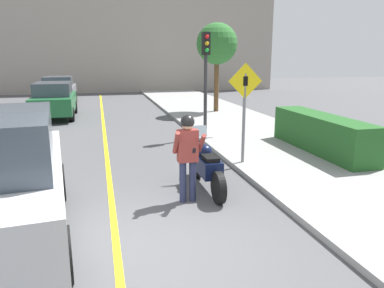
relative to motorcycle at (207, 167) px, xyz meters
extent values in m
plane|color=#4C4C4F|center=(-1.49, -2.39, -0.51)|extent=(80.00, 80.00, 0.00)
cube|color=gray|center=(3.31, 1.61, -0.45)|extent=(4.40, 44.00, 0.12)
cube|color=yellow|center=(-2.09, 3.61, -0.51)|extent=(0.12, 36.00, 0.01)
cube|color=gray|center=(-1.49, 23.61, 3.89)|extent=(28.00, 1.20, 8.81)
cylinder|color=black|center=(0.00, -0.86, -0.19)|extent=(0.14, 0.66, 0.66)
cylinder|color=black|center=(0.00, 0.84, -0.19)|extent=(0.14, 0.66, 0.66)
cube|color=#0C1433|center=(0.00, -0.01, 0.04)|extent=(0.40, 1.16, 0.36)
sphere|color=#0C1433|center=(0.00, 0.15, 0.30)|extent=(0.32, 0.32, 0.32)
cube|color=black|center=(0.00, -0.27, 0.26)|extent=(0.28, 0.48, 0.10)
cylinder|color=silver|center=(0.00, 0.57, 0.52)|extent=(0.62, 0.03, 0.03)
cube|color=silver|center=(0.00, 0.65, 0.64)|extent=(0.36, 0.12, 0.31)
cylinder|color=#282D4C|center=(-0.67, -0.60, -0.09)|extent=(0.14, 0.14, 0.84)
cylinder|color=#282D4C|center=(-0.47, -0.60, -0.09)|extent=(0.14, 0.14, 0.84)
cube|color=maroon|center=(-0.57, -0.60, 0.65)|extent=(0.40, 0.22, 0.64)
cylinder|color=maroon|center=(-0.82, -0.70, 0.74)|extent=(0.09, 0.39, 0.50)
cylinder|color=maroon|center=(-0.32, -0.72, 0.71)|extent=(0.09, 0.45, 0.45)
sphere|color=tan|center=(-0.57, -0.60, 1.07)|extent=(0.23, 0.23, 0.23)
sphere|color=black|center=(-0.57, -0.60, 1.13)|extent=(0.27, 0.27, 0.27)
cube|color=black|center=(-0.51, -0.88, 0.62)|extent=(0.06, 0.05, 0.11)
cylinder|color=black|center=(-3.10, 0.08, -0.13)|extent=(0.30, 0.78, 0.76)
cylinder|color=black|center=(-2.79, -2.94, -0.13)|extent=(0.30, 0.78, 0.76)
cylinder|color=slate|center=(1.42, 1.44, 0.77)|extent=(0.08, 0.08, 2.33)
cube|color=yellow|center=(1.42, 1.42, 1.75)|extent=(0.91, 0.02, 0.91)
cube|color=black|center=(1.42, 1.40, 1.75)|extent=(0.12, 0.01, 0.24)
cylinder|color=#2D2D30|center=(1.43, 5.11, 1.38)|extent=(0.12, 0.12, 3.55)
cube|color=black|center=(1.43, 5.09, 2.78)|extent=(0.26, 0.22, 0.76)
sphere|color=red|center=(1.43, 4.97, 3.00)|extent=(0.14, 0.14, 0.14)
sphere|color=gold|center=(1.43, 4.97, 2.78)|extent=(0.14, 0.14, 0.14)
sphere|color=green|center=(1.43, 4.97, 2.56)|extent=(0.14, 0.14, 0.14)
cube|color=#235623|center=(4.11, 2.02, 0.14)|extent=(0.90, 4.24, 1.06)
cylinder|color=brown|center=(3.57, 10.57, 0.92)|extent=(0.24, 0.24, 2.63)
sphere|color=#2D6B2D|center=(3.57, 10.57, 2.95)|extent=(2.02, 2.02, 2.02)
cylinder|color=black|center=(-5.09, 12.47, -0.19)|extent=(0.22, 0.64, 0.64)
cylinder|color=black|center=(-3.44, 12.47, -0.19)|extent=(0.22, 0.64, 0.64)
cylinder|color=black|center=(-5.09, 9.86, -0.19)|extent=(0.22, 0.64, 0.64)
cylinder|color=black|center=(-3.44, 9.86, -0.19)|extent=(0.22, 0.64, 0.64)
cube|color=#1E6033|center=(-4.27, 11.17, 0.19)|extent=(1.80, 4.20, 0.76)
cube|color=#38424C|center=(-4.27, 11.00, 0.87)|extent=(1.58, 2.18, 0.60)
cylinder|color=black|center=(-5.35, 17.81, -0.19)|extent=(0.22, 0.64, 0.64)
cylinder|color=black|center=(-3.69, 17.81, -0.19)|extent=(0.22, 0.64, 0.64)
cylinder|color=black|center=(-5.35, 15.21, -0.19)|extent=(0.22, 0.64, 0.64)
cylinder|color=black|center=(-3.69, 15.21, -0.19)|extent=(0.22, 0.64, 0.64)
cube|color=gray|center=(-4.52, 16.51, 0.19)|extent=(1.80, 4.20, 0.76)
cube|color=#38424C|center=(-4.52, 16.34, 0.87)|extent=(1.58, 2.18, 0.60)
camera|label=1|loc=(-2.22, -7.57, 2.38)|focal=35.00mm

